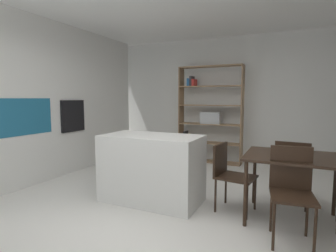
# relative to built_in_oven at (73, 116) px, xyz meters

# --- Properties ---
(ground_plane) EXTENTS (8.85, 8.85, 0.00)m
(ground_plane) POSITION_rel_built_in_oven_xyz_m (2.44, -0.94, -1.11)
(ground_plane) COLOR silver
(back_partition) EXTENTS (6.25, 0.06, 2.80)m
(back_partition) POSITION_rel_built_in_oven_xyz_m (2.44, 2.25, 0.29)
(back_partition) COLOR silver
(back_partition) RESTS_ON ground_plane
(tall_cabinet_run_left) EXTENTS (0.61, 5.82, 2.80)m
(tall_cabinet_run_left) POSITION_rel_built_in_oven_xyz_m (-0.33, -0.94, 0.29)
(tall_cabinet_run_left) COLOR silver
(tall_cabinet_run_left) RESTS_ON ground_plane
(cabinet_niche_splashback) EXTENTS (0.01, 1.09, 0.58)m
(cabinet_niche_splashback) POSITION_rel_built_in_oven_xyz_m (-0.02, -1.06, 0.04)
(cabinet_niche_splashback) COLOR #1E6084
(cabinet_niche_splashback) RESTS_ON ground_plane
(built_in_oven) EXTENTS (0.06, 0.57, 0.60)m
(built_in_oven) POSITION_rel_built_in_oven_xyz_m (0.00, 0.00, 0.00)
(built_in_oven) COLOR black
(built_in_oven) RESTS_ON ground_plane
(kitchen_island) EXTENTS (1.37, 0.73, 0.93)m
(kitchen_island) POSITION_rel_built_in_oven_xyz_m (2.07, -0.65, -0.64)
(kitchen_island) COLOR silver
(kitchen_island) RESTS_ON ground_plane
(open_bookshelf) EXTENTS (1.42, 0.31, 2.15)m
(open_bookshelf) POSITION_rel_built_in_oven_xyz_m (2.11, 1.95, -0.04)
(open_bookshelf) COLOR #997551
(open_bookshelf) RESTS_ON ground_plane
(dining_table) EXTENTS (1.07, 0.87, 0.78)m
(dining_table) POSITION_rel_built_in_oven_xyz_m (3.87, -0.51, -0.41)
(dining_table) COLOR black
(dining_table) RESTS_ON ground_plane
(dining_chair_far) EXTENTS (0.46, 0.49, 0.89)m
(dining_chair_far) POSITION_rel_built_in_oven_xyz_m (3.86, -0.05, -0.58)
(dining_chair_far) COLOR black
(dining_chair_far) RESTS_ON ground_plane
(dining_chair_near) EXTENTS (0.46, 0.50, 0.95)m
(dining_chair_near) POSITION_rel_built_in_oven_xyz_m (3.86, -0.96, -0.54)
(dining_chair_near) COLOR black
(dining_chair_near) RESTS_ON ground_plane
(dining_chair_island_side) EXTENTS (0.51, 0.48, 0.85)m
(dining_chair_island_side) POSITION_rel_built_in_oven_xyz_m (3.12, -0.50, -0.60)
(dining_chair_island_side) COLOR black
(dining_chair_island_side) RESTS_ON ground_plane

